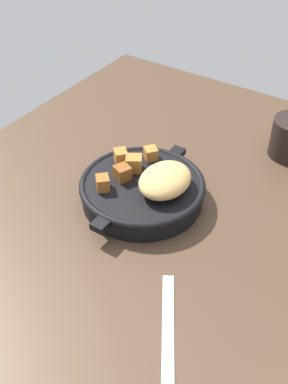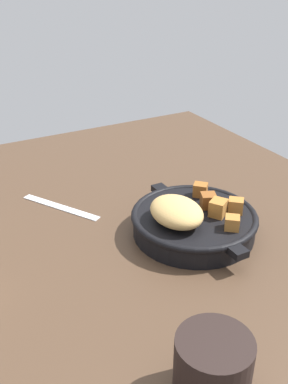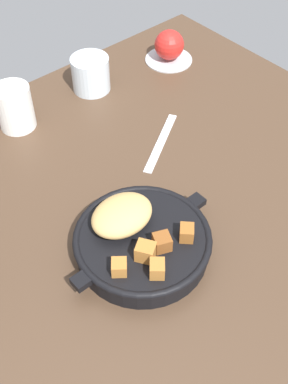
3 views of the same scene
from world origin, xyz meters
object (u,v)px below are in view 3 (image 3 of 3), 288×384
object	(u,v)px
cast_iron_skillet	(140,239)
red_apple	(169,45)
butter_knife	(161,142)
water_glass_short	(91,74)
white_creamer_pitcher	(15,107)

from	to	relation	value
cast_iron_skillet	red_apple	bearing A→B (deg)	42.43
butter_knife	cast_iron_skillet	bearing A→B (deg)	-170.67
butter_knife	water_glass_short	size ratio (longest dim) A/B	2.15
cast_iron_skillet	butter_knife	xyz separation A→B (cm)	(19.90, 17.00, -2.70)
red_apple	white_creamer_pitcher	world-z (taller)	white_creamer_pitcher
cast_iron_skillet	water_glass_short	xyz separation A→B (cm)	(20.46, 40.21, 0.89)
cast_iron_skillet	white_creamer_pitcher	world-z (taller)	white_creamer_pitcher
red_apple	water_glass_short	bearing A→B (deg)	172.06
butter_knife	white_creamer_pitcher	bearing A→B (deg)	97.44
red_apple	butter_knife	world-z (taller)	red_apple
red_apple	butter_knife	size ratio (longest dim) A/B	0.39
cast_iron_skillet	water_glass_short	world-z (taller)	cast_iron_skillet
red_apple	white_creamer_pitcher	size ratio (longest dim) A/B	0.76
butter_knife	water_glass_short	bearing A→B (deg)	57.43
red_apple	white_creamer_pitcher	bearing A→B (deg)	176.37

